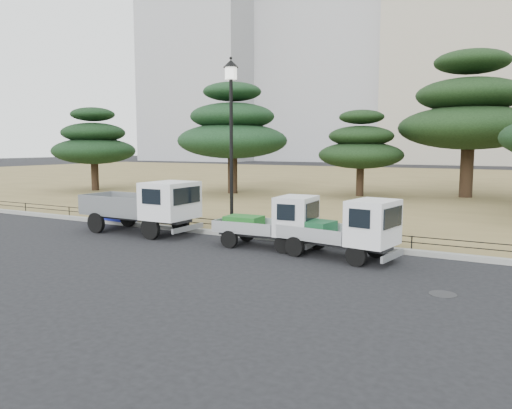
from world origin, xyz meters
The scene contains 16 objects.
ground centered at (0.00, 0.00, 0.00)m, with size 220.00×220.00×0.00m, color black.
lawn centered at (0.00, 30.60, 0.07)m, with size 120.00×56.00×0.15m, color olive.
curb centered at (0.00, 2.60, 0.08)m, with size 120.00×0.25×0.16m, color gray.
truck_large centered at (-4.48, 1.53, 1.10)m, with size 4.55×1.86×1.98m.
truck_kei_front centered at (0.91, 1.48, 0.85)m, with size 3.28×1.54×1.70m.
truck_kei_rear centered at (3.45, 1.12, 0.88)m, with size 3.56×1.91×1.77m.
street_lamp centered at (-1.52, 2.90, 4.31)m, with size 0.55×0.55×6.16m.
pipe_fence centered at (0.00, 2.75, 0.44)m, with size 38.00×0.04×0.40m.
tarp_pile centered at (-6.92, 3.01, 0.60)m, with size 1.79×1.39×1.12m.
manhole centered at (6.50, -1.20, 0.01)m, with size 0.60×0.60×0.01m, color #2D2D30.
pine_west_far centered at (-18.66, 12.46, 3.46)m, with size 5.67×5.67×5.73m.
pine_west_near centered at (-9.10, 15.29, 4.28)m, with size 7.16×7.16×7.16m.
pine_center_left centered at (-1.20, 17.52, 3.20)m, with size 5.20×5.20×5.29m.
pine_center_right centered at (4.64, 19.92, 5.20)m, with size 8.21×8.21×8.71m.
tower_far_west centered at (-55.00, 80.00, 32.50)m, with size 24.00×20.00×65.00m, color #A0A0A5.
tower_center_left centered at (-5.00, 85.00, 27.50)m, with size 22.00×20.00×55.00m, color #AAA08C.
Camera 1 is at (8.06, -12.59, 3.28)m, focal length 35.00 mm.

